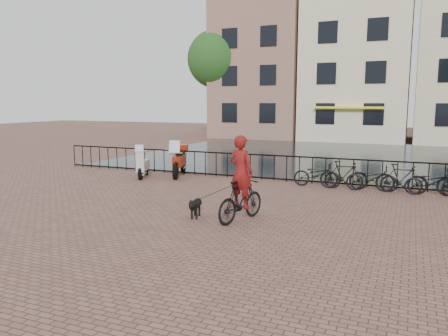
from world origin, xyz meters
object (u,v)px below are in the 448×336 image
at_px(cyclist, 241,184).
at_px(dog, 196,207).
at_px(motorcycle, 179,157).
at_px(scooter, 143,160).

relative_size(cyclist, dog, 2.99).
height_order(cyclist, motorcycle, cyclist).
distance_m(cyclist, dog, 1.44).
relative_size(cyclist, motorcycle, 1.13).
bearing_deg(cyclist, dog, 22.50).
relative_size(dog, scooter, 0.54).
distance_m(dog, scooter, 6.85).
bearing_deg(scooter, dog, -67.16).
xyz_separation_m(cyclist, motorcycle, (-4.88, 5.55, -0.19)).
bearing_deg(scooter, motorcycle, 13.48).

